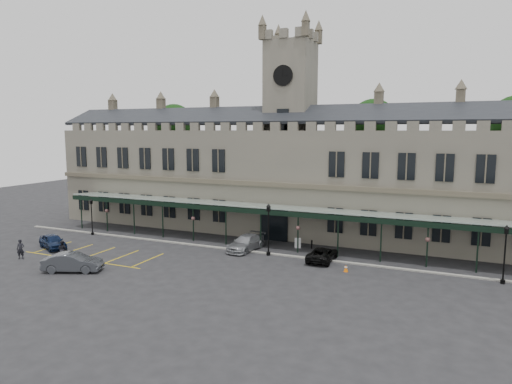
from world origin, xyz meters
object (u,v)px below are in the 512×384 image
at_px(car_left_b, 73,262).
at_px(person_b, 62,249).
at_px(clock_tower, 290,121).
at_px(sign_board, 298,243).
at_px(car_van, 322,254).
at_px(car_left_a, 53,241).
at_px(station_building, 289,178).
at_px(car_taxi, 246,243).
at_px(lamp_post_left, 92,213).
at_px(lamp_post_right, 505,249).
at_px(person_a, 21,249).
at_px(traffic_cone, 346,268).
at_px(lamp_post_mid, 268,225).

bearing_deg(car_left_b, person_b, 32.97).
relative_size(clock_tower, sign_board, 22.87).
distance_m(sign_board, car_van, 4.91).
distance_m(car_left_a, car_van, 27.39).
bearing_deg(station_building, car_taxi, -96.27).
distance_m(clock_tower, lamp_post_left, 25.39).
bearing_deg(sign_board, lamp_post_right, -29.08).
bearing_deg(car_taxi, car_left_a, -152.04).
bearing_deg(person_a, lamp_post_right, -17.81).
bearing_deg(station_building, car_left_b, -117.91).
xyz_separation_m(station_building, lamp_post_left, (-20.31, -10.87, -3.95)).
height_order(lamp_post_left, car_left_b, lamp_post_left).
relative_size(station_building, person_b, 35.70).
xyz_separation_m(traffic_cone, person_b, (-25.65, -6.54, 0.54)).
distance_m(station_building, traffic_cone, 17.33).
xyz_separation_m(clock_tower, car_van, (7.00, -10.62, -12.47)).
height_order(car_left_a, person_b, person_b).
xyz_separation_m(lamp_post_mid, lamp_post_right, (20.11, -0.20, -0.20)).
xyz_separation_m(car_taxi, person_b, (-14.81, -9.52, 0.08)).
xyz_separation_m(lamp_post_left, person_b, (4.40, -8.61, -1.68)).
xyz_separation_m(car_left_a, car_taxi, (18.46, 7.31, 0.02)).
xyz_separation_m(lamp_post_left, car_left_a, (0.75, -6.40, -1.79)).
relative_size(lamp_post_right, sign_board, 4.39).
bearing_deg(lamp_post_left, person_a, -83.97).
distance_m(station_building, person_a, 29.23).
bearing_deg(car_left_b, clock_tower, -50.73).
height_order(sign_board, car_left_b, car_left_b).
xyz_separation_m(lamp_post_right, car_left_b, (-33.61, -11.26, -2.01)).
bearing_deg(car_van, lamp_post_right, 178.12).
height_order(clock_tower, person_b, clock_tower).
distance_m(station_building, clock_tower, 6.64).
xyz_separation_m(car_left_b, person_b, (-4.11, 2.78, 0.03)).
distance_m(clock_tower, lamp_post_right, 26.55).
relative_size(traffic_cone, car_van, 0.13).
bearing_deg(clock_tower, traffic_cone, -53.20).
height_order(clock_tower, traffic_cone, clock_tower).
relative_size(station_building, clock_tower, 2.42).
bearing_deg(car_van, person_a, 22.33).
bearing_deg(lamp_post_left, clock_tower, 28.35).
relative_size(car_taxi, person_a, 2.77).
xyz_separation_m(clock_tower, traffic_cone, (9.75, -13.03, -12.81)).
height_order(car_taxi, person_b, person_b).
bearing_deg(car_left_a, station_building, -23.83).
xyz_separation_m(lamp_post_left, person_a, (1.11, -10.47, -1.58)).
height_order(station_building, clock_tower, clock_tower).
bearing_deg(car_left_b, station_building, -50.83).
xyz_separation_m(sign_board, car_left_a, (-23.02, -10.14, 0.20)).
height_order(clock_tower, car_taxi, clock_tower).
relative_size(lamp_post_left, car_left_b, 0.86).
height_order(lamp_post_right, person_b, lamp_post_right).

